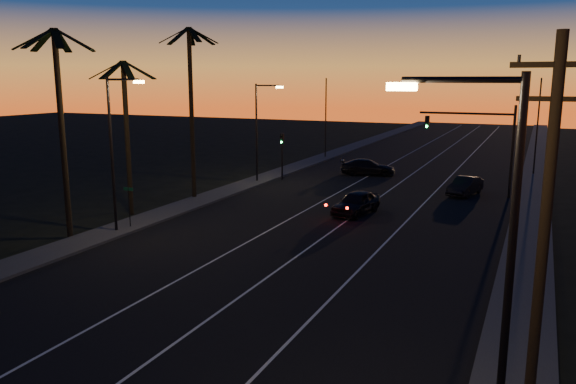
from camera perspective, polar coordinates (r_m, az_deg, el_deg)
The scene contains 21 objects.
road at distance 37.78m, azimuth 6.13°, elevation -2.24°, with size 20.00×170.00×0.01m, color black.
sidewalk_left at distance 42.48m, azimuth -8.37°, elevation -0.67°, with size 2.40×170.00×0.16m, color #343432.
sidewalk_right at distance 36.02m, azimuth 23.34°, elevation -3.68°, with size 2.40×170.00×0.16m, color #343432.
lane_stripe_left at distance 38.78m, azimuth 1.92°, elevation -1.81°, with size 0.12×160.00×0.01m, color silver.
lane_stripe_mid at distance 37.63m, azimuth 6.86°, elevation -2.29°, with size 0.12×160.00×0.01m, color silver.
lane_stripe_right at distance 36.77m, azimuth 12.07°, elevation -2.79°, with size 0.12×160.00×0.01m, color silver.
palm_near at distance 33.19m, azimuth -22.11°, elevation 7.47°, with size 4.25×4.16×11.53m.
palm_mid at distance 38.02m, azimuth -16.11°, elevation 7.01°, with size 4.25×4.16×10.03m.
palm_far at distance 42.13m, azimuth -9.83°, elevation 9.52°, with size 4.25×4.16×12.53m.
streetlight_left_near at distance 33.45m, azimuth -17.15°, elevation 4.81°, with size 2.55×0.26×9.00m.
streetlight_left_far at distance 48.40m, azimuth -2.90°, elevation 6.86°, with size 2.55×0.26×8.50m.
streetlight_right_near at distance 11.51m, azimuth 20.14°, elevation -7.23°, with size 2.55×0.26×9.00m.
street_sign at distance 34.84m, azimuth -15.85°, elevation -0.99°, with size 0.70×0.06×2.60m.
utility_pole at distance 15.35m, azimuth 24.65°, elevation -3.02°, with size 2.20×0.28×10.00m.
signal_mast at distance 45.31m, azimuth 18.95°, elevation 5.60°, with size 7.10×0.41×7.00m.
signal_post at distance 49.87m, azimuth -0.61°, elevation 4.50°, with size 0.28×0.37×4.20m.
far_pole_left at distance 64.11m, azimuth 3.85°, elevation 7.45°, with size 0.14×0.14×9.00m, color black.
far_pole_right at distance 57.11m, azimuth 24.00°, elevation 6.03°, with size 0.14×0.14×9.00m, color black.
lead_car at distance 37.68m, azimuth 6.93°, elevation -1.09°, with size 2.59×5.23×1.53m.
right_car at distance 45.75m, azimuth 17.55°, elevation 0.59°, with size 2.41×4.47×1.40m.
cross_car at distance 53.33m, azimuth 8.08°, elevation 2.52°, with size 5.48×3.51×1.48m.
Camera 1 is at (11.31, -4.94, 8.86)m, focal length 35.00 mm.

